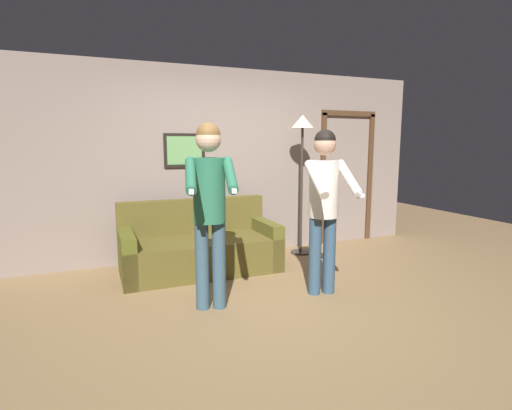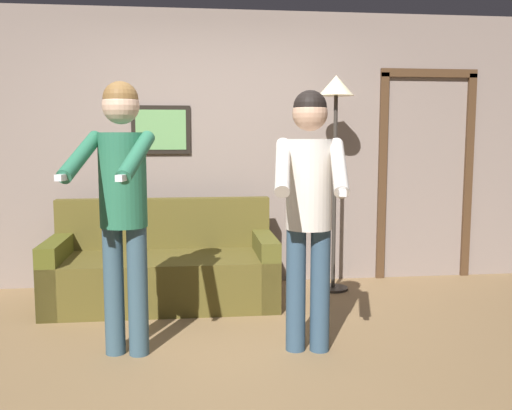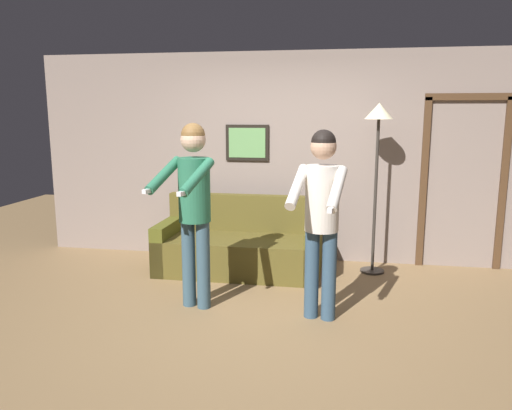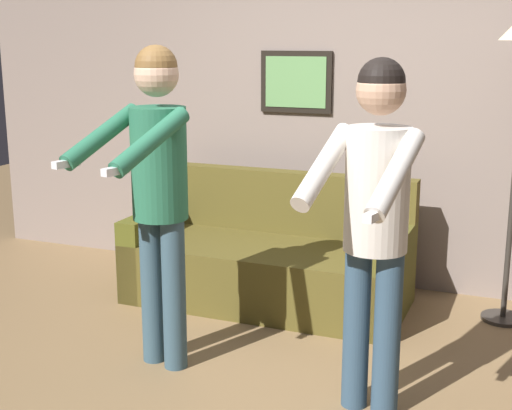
# 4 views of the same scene
# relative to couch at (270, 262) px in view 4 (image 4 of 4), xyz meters

# --- Properties ---
(ground_plane) EXTENTS (12.00, 12.00, 0.00)m
(ground_plane) POSITION_rel_couch_xyz_m (0.45, -1.26, -0.28)
(ground_plane) COLOR olive
(back_wall_assembly) EXTENTS (6.40, 0.10, 2.60)m
(back_wall_assembly) POSITION_rel_couch_xyz_m (0.48, 0.65, 1.02)
(back_wall_assembly) COLOR gray
(back_wall_assembly) RESTS_ON ground_plane
(couch) EXTENTS (1.91, 0.86, 0.87)m
(couch) POSITION_rel_couch_xyz_m (0.00, 0.00, 0.00)
(couch) COLOR brown
(couch) RESTS_ON ground_plane
(person_standing_left) EXTENTS (0.53, 0.74, 1.77)m
(person_standing_left) POSITION_rel_couch_xyz_m (-0.20, -1.18, 0.80)
(person_standing_left) COLOR #375363
(person_standing_left) RESTS_ON ground_plane
(person_standing_right) EXTENTS (0.51, 0.69, 1.72)m
(person_standing_right) POSITION_rel_couch_xyz_m (0.99, -1.25, 0.76)
(person_standing_right) COLOR #314C63
(person_standing_right) RESTS_ON ground_plane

